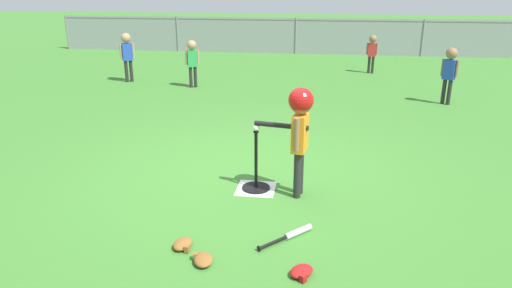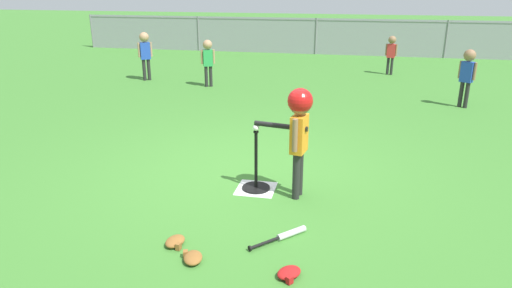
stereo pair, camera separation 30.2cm
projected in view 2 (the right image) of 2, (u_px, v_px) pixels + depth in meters
name	position (u px, v px, depth m)	size (l,w,h in m)	color
ground_plane	(246.00, 172.00, 5.82)	(60.00, 60.00, 0.00)	#3D7A2D
home_plate	(256.00, 188.00, 5.34)	(0.44, 0.44, 0.01)	white
batting_tee	(256.00, 180.00, 5.30)	(0.32, 0.32, 0.70)	black
baseball_on_tee	(256.00, 128.00, 5.09)	(0.07, 0.07, 0.07)	white
batter_child	(299.00, 121.00, 4.87)	(0.64, 0.35, 1.23)	#262626
fielder_deep_left	(208.00, 57.00, 10.30)	(0.29, 0.21, 1.05)	#262626
fielder_deep_right	(145.00, 50.00, 10.95)	(0.29, 0.24, 1.14)	#262626
fielder_near_right	(391.00, 50.00, 11.65)	(0.28, 0.19, 0.98)	#262626
fielder_deep_center	(467.00, 70.00, 8.56)	(0.28, 0.23, 1.09)	#262626
spare_bat_silver	(286.00, 235.00, 4.31)	(0.48, 0.50, 0.06)	silver
glove_by_plate	(289.00, 273.00, 3.74)	(0.26, 0.27, 0.07)	#B21919
glove_near_bats	(175.00, 241.00, 4.20)	(0.19, 0.24, 0.07)	brown
glove_tossed_aside	(193.00, 258.00, 3.95)	(0.22, 0.26, 0.07)	brown
outfield_fence	(316.00, 35.00, 14.97)	(16.06, 0.06, 1.15)	slate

